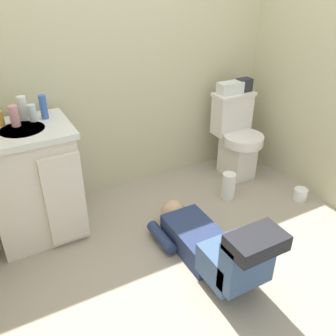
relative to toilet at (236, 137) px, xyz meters
The scene contains 15 objects.
ground_plane 1.19m from the toilet, 143.73° to the right, with size 3.06×2.92×0.04m, color #A39383.
wall_back 1.28m from the toilet, 159.54° to the left, with size 2.72×0.08×2.40m, color beige.
toilet is the anchor object (origin of this frame).
vanity_cabinet 1.76m from the toilet, behind, with size 0.60×0.53×0.82m.
faucet 1.84m from the toilet, behind, with size 0.02×0.02×0.10m, color silver.
person_plumber 1.28m from the toilet, 133.94° to the right, with size 0.39×1.06×0.52m.
tissue_box 0.44m from the toilet, 116.43° to the left, with size 0.22×0.11×0.10m, color silver.
toiletry_bag 0.46m from the toilet, 40.77° to the left, with size 0.12×0.09×0.11m, color #26262D.
bottle_amber 1.93m from the toilet, behind, with size 0.04×0.04×0.10m, color #C2862D.
bottle_pink 1.86m from the toilet, behind, with size 0.06×0.06×0.13m, color pink.
bottle_white 1.80m from the toilet, behind, with size 0.06×0.06×0.16m, color white.
bottle_clear 1.75m from the toilet, behind, with size 0.05×0.05×0.11m, color silver.
bottle_blue 1.68m from the toilet, behind, with size 0.05×0.05×0.16m, color #3A5FB6.
paper_towel_roll 0.51m from the toilet, 133.20° to the right, with size 0.11×0.11×0.23m, color white.
toilet_paper_roll 0.74m from the toilet, 71.38° to the right, with size 0.11×0.11×0.10m, color white.
Camera 1 is at (-1.05, -1.65, 1.73)m, focal length 38.71 mm.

